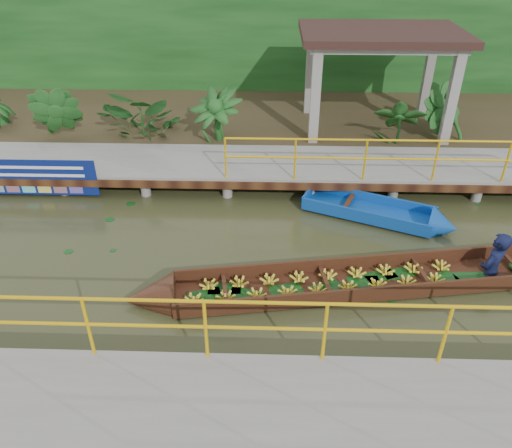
{
  "coord_description": "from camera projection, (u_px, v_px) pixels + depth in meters",
  "views": [
    {
      "loc": [
        0.03,
        -7.94,
        5.94
      ],
      "look_at": [
        -0.23,
        0.5,
        0.6
      ],
      "focal_mm": 35.0,
      "sensor_mm": 36.0,
      "label": 1
    }
  ],
  "objects": [
    {
      "name": "tropical_plants",
      "position": [
        207.0,
        113.0,
        13.78
      ],
      "size": [
        14.14,
        1.14,
        1.43
      ],
      "color": "#123A12",
      "rests_on": "ground"
    },
    {
      "name": "foliage_backdrop",
      "position": [
        271.0,
        43.0,
        17.26
      ],
      "size": [
        30.0,
        0.8,
        4.0
      ],
      "primitive_type": "cube",
      "color": "#123A12",
      "rests_on": "ground"
    },
    {
      "name": "moored_blue_boat",
      "position": [
        404.0,
        218.0,
        11.04
      ],
      "size": [
        3.45,
        2.12,
        0.81
      ],
      "rotation": [
        0.0,
        0.0,
        -0.41
      ],
      "color": "#0E419B",
      "rests_on": "ground"
    },
    {
      "name": "far_dock",
      "position": [
        270.0,
        166.0,
        12.52
      ],
      "size": [
        16.0,
        2.06,
        1.66
      ],
      "color": "gray",
      "rests_on": "ground"
    },
    {
      "name": "ground",
      "position": [
        267.0,
        263.0,
        9.88
      ],
      "size": [
        80.0,
        80.0,
        0.0
      ],
      "primitive_type": "plane",
      "color": "#303319",
      "rests_on": "ground"
    },
    {
      "name": "land_strip",
      "position": [
        270.0,
        118.0,
        16.1
      ],
      "size": [
        30.0,
        8.0,
        0.45
      ],
      "primitive_type": "cube",
      "color": "#342C1A",
      "rests_on": "ground"
    },
    {
      "name": "blue_banner",
      "position": [
        36.0,
        177.0,
        11.83
      ],
      "size": [
        2.93,
        0.04,
        0.91
      ],
      "color": "navy",
      "rests_on": "ground"
    },
    {
      "name": "pavilion",
      "position": [
        381.0,
        44.0,
        13.62
      ],
      "size": [
        4.4,
        3.0,
        3.0
      ],
      "color": "gray",
      "rests_on": "ground"
    },
    {
      "name": "vendor_boat",
      "position": [
        393.0,
        273.0,
        9.21
      ],
      "size": [
        9.16,
        2.32,
        2.13
      ],
      "rotation": [
        0.0,
        0.0,
        0.16
      ],
      "color": "#32170D",
      "rests_on": "ground"
    }
  ]
}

